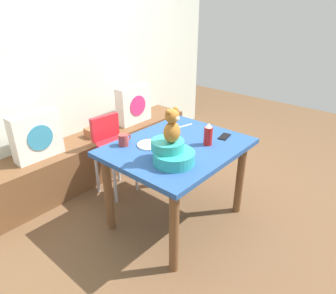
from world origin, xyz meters
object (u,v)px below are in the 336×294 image
object	(u,v)px
ketchup_bottle	(208,135)
cell_phone	(225,137)
highchair	(114,145)
book_stack	(95,132)
coffee_mug	(124,140)
pillow_floral_right	(134,104)
dining_table	(177,158)
dinner_plate_near	(150,145)
pillow_floral_left	(36,136)
infant_seat_teal	(172,153)
teddy_bear	(172,126)

from	to	relation	value
ketchup_bottle	cell_phone	xyz separation A→B (m)	(0.22, -0.02, -0.08)
cell_phone	highchair	bearing A→B (deg)	13.40
book_stack	coffee_mug	xyz separation A→B (m)	(-0.34, -0.87, 0.28)
pillow_floral_right	dining_table	size ratio (longest dim) A/B	0.40
coffee_mug	dinner_plate_near	distance (m)	0.21
pillow_floral_left	dinner_plate_near	distance (m)	1.10
pillow_floral_left	book_stack	bearing A→B (deg)	1.84
infant_seat_teal	ketchup_bottle	distance (m)	0.42
infant_seat_teal	dinner_plate_near	bearing A→B (deg)	72.85
pillow_floral_right	teddy_bear	size ratio (longest dim) A/B	1.76
ketchup_bottle	cell_phone	distance (m)	0.24
dining_table	highchair	distance (m)	0.77
ketchup_bottle	dinner_plate_near	distance (m)	0.48
cell_phone	teddy_bear	bearing A→B (deg)	74.44
pillow_floral_right	cell_phone	size ratio (longest dim) A/B	3.06
pillow_floral_right	infant_seat_teal	world-z (taller)	same
teddy_bear	dinner_plate_near	size ratio (longest dim) A/B	1.25
pillow_floral_right	book_stack	xyz separation A→B (m)	(-0.56, 0.02, -0.17)
ketchup_bottle	cell_phone	size ratio (longest dim) A/B	1.28
coffee_mug	cell_phone	size ratio (longest dim) A/B	0.83
pillow_floral_left	teddy_bear	bearing A→B (deg)	-75.54
highchair	teddy_bear	size ratio (longest dim) A/B	3.16
infant_seat_teal	ketchup_bottle	xyz separation A→B (m)	(0.42, -0.03, 0.02)
pillow_floral_left	teddy_bear	size ratio (longest dim) A/B	1.76
book_stack	dining_table	xyz separation A→B (m)	(-0.06, -1.20, 0.12)
dining_table	coffee_mug	xyz separation A→B (m)	(-0.28, 0.32, 0.16)
ketchup_bottle	dining_table	bearing A→B (deg)	133.03
dining_table	infant_seat_teal	xyz separation A→B (m)	(-0.25, -0.15, 0.19)
book_stack	teddy_bear	world-z (taller)	teddy_bear
infant_seat_teal	book_stack	bearing A→B (deg)	77.08
pillow_floral_right	infant_seat_teal	size ratio (longest dim) A/B	1.33
book_stack	dining_table	bearing A→B (deg)	-92.81
pillow_floral_right	cell_phone	distance (m)	1.40
highchair	cell_phone	xyz separation A→B (m)	(0.44, -0.96, 0.22)
pillow_floral_left	coffee_mug	world-z (taller)	pillow_floral_left
book_stack	highchair	distance (m)	0.45
pillow_floral_right	coffee_mug	world-z (taller)	pillow_floral_right
highchair	cell_phone	bearing A→B (deg)	-65.60
infant_seat_teal	ketchup_bottle	bearing A→B (deg)	-3.68
infant_seat_teal	cell_phone	distance (m)	0.64
dinner_plate_near	cell_phone	size ratio (longest dim) A/B	1.39
ketchup_bottle	pillow_floral_left	bearing A→B (deg)	119.31
ketchup_bottle	dinner_plate_near	bearing A→B (deg)	133.15
pillow_floral_left	coffee_mug	xyz separation A→B (m)	(0.31, -0.85, 0.11)
coffee_mug	dinner_plate_near	xyz separation A→B (m)	(0.13, -0.16, -0.04)
infant_seat_teal	cell_phone	size ratio (longest dim) A/B	2.29
infant_seat_teal	dinner_plate_near	world-z (taller)	infant_seat_teal
dinner_plate_near	pillow_floral_left	bearing A→B (deg)	113.48
coffee_mug	dining_table	bearing A→B (deg)	-48.61
pillow_floral_left	book_stack	xyz separation A→B (m)	(0.65, 0.02, -0.17)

